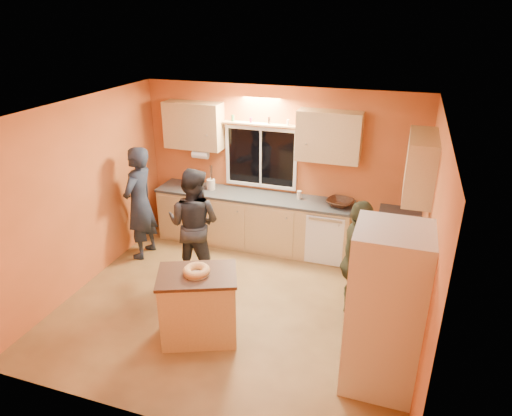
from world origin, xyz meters
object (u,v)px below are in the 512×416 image
at_px(person_right, 357,263).
at_px(person_center, 194,224).
at_px(refrigerator, 385,310).
at_px(person_left, 140,203).
at_px(island, 199,305).

bearing_deg(person_right, person_center, 70.46).
height_order(refrigerator, person_right, refrigerator).
bearing_deg(person_center, refrigerator, 154.50).
xyz_separation_m(refrigerator, person_left, (-3.79, 1.63, -0.00)).
relative_size(island, person_left, 0.60).
relative_size(refrigerator, person_left, 1.00).
xyz_separation_m(island, person_right, (1.70, 0.93, 0.37)).
bearing_deg(refrigerator, person_center, 153.80).
distance_m(island, person_center, 1.48).
relative_size(person_center, person_right, 1.02).
height_order(island, person_left, person_left).
bearing_deg(person_right, island, 107.63).
xyz_separation_m(island, person_center, (-0.65, 1.28, 0.39)).
xyz_separation_m(refrigerator, person_right, (-0.39, 1.00, -0.09)).
bearing_deg(person_center, person_left, -14.28).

